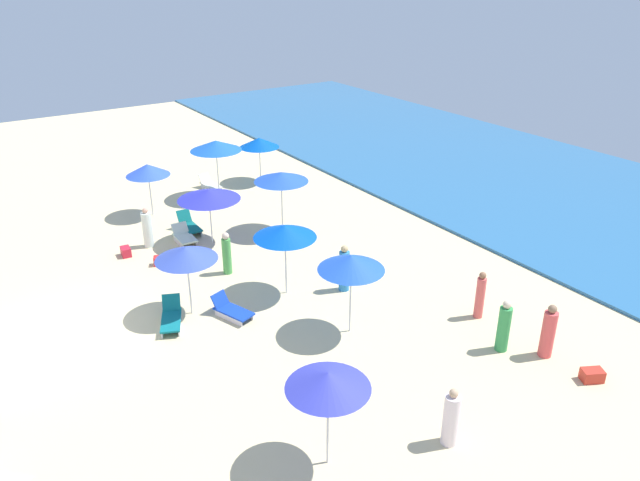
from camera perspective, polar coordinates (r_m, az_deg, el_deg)
ground_plane at (r=20.05m, az=-21.73°, el=-8.04°), size 60.00×60.00×0.00m
ocean at (r=31.82m, az=20.90°, el=4.41°), size 60.00×15.21×0.12m
umbrella_0 at (r=17.59m, az=2.94°, el=-2.07°), size 1.98×1.98×2.57m
umbrella_1 at (r=28.68m, az=-9.75°, el=8.77°), size 2.38×2.38×2.77m
lounge_chair_1_0 at (r=30.44m, az=-10.28°, el=5.17°), size 1.46×0.66×0.66m
umbrella_2 at (r=13.07m, az=0.76°, el=-12.98°), size 1.85×1.85×2.48m
umbrella_3 at (r=24.55m, az=-3.66°, el=5.99°), size 2.21×2.21×2.58m
umbrella_4 at (r=19.04m, az=-12.46°, el=-1.17°), size 1.94×1.94×2.35m
lounge_chair_4_0 at (r=19.52m, az=-8.31°, el=-6.47°), size 1.51×1.01×0.66m
lounge_chair_4_1 at (r=19.45m, az=-13.78°, el=-7.05°), size 1.57×1.12×0.75m
umbrella_5 at (r=19.75m, az=-3.31°, el=0.86°), size 2.09×2.09×2.50m
umbrella_6 at (r=23.96m, az=-10.40°, el=4.26°), size 2.45×2.45×2.23m
lounge_chair_6_0 at (r=24.80m, az=-12.62°, el=0.35°), size 1.33×0.70×0.67m
lounge_chair_6_1 at (r=25.71m, az=-12.17°, el=1.35°), size 1.45×0.60×0.80m
umbrella_7 at (r=27.29m, az=-15.87°, el=6.40°), size 1.89×1.89×2.35m
umbrella_8 at (r=30.69m, az=-5.73°, el=9.13°), size 1.99×1.99×2.29m
beachgoer_0 at (r=24.64m, az=-15.89°, el=1.04°), size 0.45×0.45×1.62m
beachgoer_1 at (r=14.85m, az=12.18°, el=-16.02°), size 0.49×0.49×1.55m
beachgoer_2 at (r=18.28m, az=16.85°, el=-7.79°), size 0.47×0.47×1.63m
beachgoer_3 at (r=18.43m, az=20.62°, el=-8.08°), size 0.43×0.43×1.65m
beachgoer_4 at (r=21.91m, az=-8.74°, el=-1.25°), size 0.43×0.43×1.59m
beachgoer_5 at (r=19.68m, az=14.79°, el=-5.04°), size 0.34×0.34×1.59m
beachgoer_6 at (r=20.57m, az=2.28°, el=-2.72°), size 0.38×0.38×1.67m
cooler_box_0 at (r=24.32m, az=-17.75°, el=-1.00°), size 0.52×0.38×0.35m
cooler_box_1 at (r=23.26m, az=-14.73°, el=-1.84°), size 0.49×0.57×0.34m
cooler_box_2 at (r=18.21m, az=24.16°, el=-11.45°), size 0.59×0.67×0.34m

